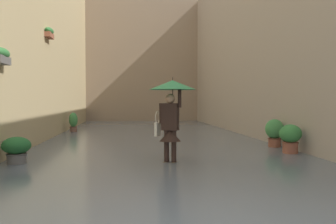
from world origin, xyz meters
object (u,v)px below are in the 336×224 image
Objects in this scene: person_wading at (171,102)px; potted_plant_mid_right at (73,122)px; potted_plant_far_left at (275,132)px; potted_plant_near_left at (290,138)px; potted_plant_near_right at (16,149)px.

person_wading is 2.13× the size of potted_plant_mid_right.
person_wading is at bearing 34.06° from potted_plant_far_left.
potted_plant_near_left is at bearing 133.14° from potted_plant_mid_right.
person_wading is 3.75m from potted_plant_near_right.
person_wading is 2.18× the size of potted_plant_far_left.
potted_plant_mid_right is at bearing -90.10° from potted_plant_near_right.
person_wading reaches higher than potted_plant_far_left.
potted_plant_mid_right reaches higher than potted_plant_far_left.
potted_plant_far_left is 1.08× the size of potted_plant_near_left.
potted_plant_near_left is at bearing -173.18° from potted_plant_near_right.
potted_plant_mid_right is at bearing -46.86° from potted_plant_near_left.
person_wading is 4.36m from potted_plant_far_left.
potted_plant_mid_right is at bearing -40.86° from potted_plant_far_left.
person_wading is 2.96× the size of potted_plant_near_right.
potted_plant_far_left is at bearing -145.94° from person_wading.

